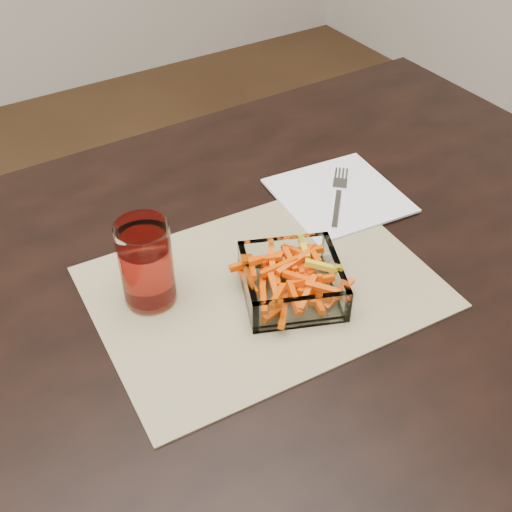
% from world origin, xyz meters
% --- Properties ---
extents(dining_table, '(1.60, 0.90, 0.75)m').
position_xyz_m(dining_table, '(0.00, 0.00, 0.66)').
color(dining_table, black).
rests_on(dining_table, ground).
extents(placemat, '(0.47, 0.36, 0.00)m').
position_xyz_m(placemat, '(0.12, -0.02, 0.75)').
color(placemat, tan).
rests_on(placemat, dining_table).
extents(glass_bowl, '(0.17, 0.17, 0.05)m').
position_xyz_m(glass_bowl, '(0.14, -0.05, 0.77)').
color(glass_bowl, white).
rests_on(glass_bowl, placemat).
extents(tumbler, '(0.07, 0.07, 0.12)m').
position_xyz_m(tumbler, '(-0.02, 0.04, 0.81)').
color(tumbler, white).
rests_on(tumbler, placemat).
extents(napkin, '(0.21, 0.21, 0.00)m').
position_xyz_m(napkin, '(0.34, 0.09, 0.76)').
color(napkin, white).
rests_on(napkin, placemat).
extents(fork, '(0.12, 0.13, 0.00)m').
position_xyz_m(fork, '(0.34, 0.09, 0.76)').
color(fork, silver).
rests_on(fork, napkin).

